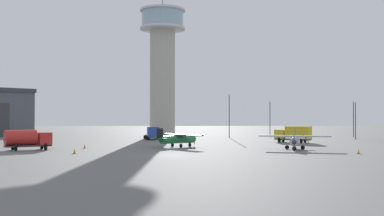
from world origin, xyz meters
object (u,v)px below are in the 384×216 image
object	(u,v)px
airplane_green	(177,138)
light_post_centre	(353,116)
light_post_east	(229,112)
light_post_west	(270,116)
light_post_north	(355,117)
truck_flatbed_blue	(152,134)
airplane_silver	(295,140)
truck_fuel_tanker_red	(27,139)
traffic_cone_near_left	(85,146)
truck_box_yellow	(294,134)
traffic_cone_near_right	(74,151)
control_tower	(162,60)
traffic_cone_mid_apron	(359,151)

from	to	relation	value
airplane_green	light_post_centre	world-z (taller)	light_post_centre
light_post_east	light_post_west	bearing A→B (deg)	23.43
light_post_north	truck_flatbed_blue	bearing A→B (deg)	-179.17
airplane_silver	truck_flatbed_blue	bearing A→B (deg)	-127.13
truck_fuel_tanker_red	light_post_centre	bearing A→B (deg)	2.48
light_post_west	airplane_silver	bearing A→B (deg)	-96.52
traffic_cone_near_left	airplane_green	bearing A→B (deg)	8.75
truck_box_yellow	light_post_north	size ratio (longest dim) A/B	0.83
airplane_silver	light_post_north	world-z (taller)	light_post_north
truck_box_yellow	light_post_centre	world-z (taller)	light_post_centre
airplane_green	truck_box_yellow	bearing A→B (deg)	-6.72
light_post_west	light_post_north	xyz separation A→B (m)	(16.05, -12.12, -0.25)
truck_box_yellow	light_post_west	size ratio (longest dim) A/B	0.79
truck_fuel_tanker_red	truck_box_yellow	bearing A→B (deg)	-7.75
traffic_cone_near_right	truck_box_yellow	bearing A→B (deg)	35.86
light_post_east	traffic_cone_near_left	world-z (taller)	light_post_east
truck_flatbed_blue	truck_box_yellow	size ratio (longest dim) A/B	0.89
airplane_silver	light_post_east	distance (m)	38.91
airplane_silver	traffic_cone_near_right	distance (m)	31.49
control_tower	light_post_east	size ratio (longest dim) A/B	3.55
truck_fuel_tanker_red	truck_flatbed_blue	distance (m)	34.29
light_post_north	light_post_west	bearing A→B (deg)	142.95
truck_box_yellow	traffic_cone_near_left	bearing A→B (deg)	56.28
airplane_silver	light_post_east	xyz separation A→B (m)	(-5.43, 38.26, 4.53)
truck_box_yellow	traffic_cone_near_left	size ratio (longest dim) A/B	10.34
traffic_cone_near_left	traffic_cone_mid_apron	world-z (taller)	traffic_cone_near_left
light_post_north	traffic_cone_near_left	distance (m)	59.15
control_tower	light_post_centre	size ratio (longest dim) A/B	4.15
truck_box_yellow	light_post_west	xyz separation A→B (m)	(0.32, 24.22, 3.45)
light_post_north	light_post_centre	distance (m)	11.97
control_tower	airplane_silver	size ratio (longest dim) A/B	3.50
airplane_silver	truck_flatbed_blue	size ratio (longest dim) A/B	1.71
truck_flatbed_blue	traffic_cone_near_right	size ratio (longest dim) A/B	8.40
truck_fuel_tanker_red	light_post_east	xyz separation A→B (m)	(33.58, 38.36, 4.32)
light_post_north	light_post_centre	bearing A→B (deg)	70.94
traffic_cone_near_left	truck_box_yellow	bearing A→B (deg)	22.45
truck_flatbed_blue	light_post_north	bearing A→B (deg)	79.61
truck_box_yellow	light_post_north	world-z (taller)	light_post_north
traffic_cone_near_right	light_post_north	bearing A→B (deg)	36.06
airplane_green	traffic_cone_near_left	world-z (taller)	airplane_green
truck_fuel_tanker_red	light_post_north	xyz separation A→B (m)	(59.94, 30.72, 3.26)
control_tower	truck_flatbed_blue	bearing A→B (deg)	-94.18
truck_box_yellow	traffic_cone_mid_apron	world-z (taller)	truck_box_yellow
airplane_silver	traffic_cone_near_left	bearing A→B (deg)	-80.62
truck_fuel_tanker_red	traffic_cone_near_right	distance (m)	10.87
control_tower	airplane_silver	world-z (taller)	control_tower
light_post_east	traffic_cone_near_left	bearing A→B (deg)	-126.94
truck_flatbed_blue	traffic_cone_mid_apron	world-z (taller)	truck_flatbed_blue
truck_flatbed_blue	light_post_west	size ratio (longest dim) A/B	0.70
control_tower	traffic_cone_mid_apron	bearing A→B (deg)	-64.68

